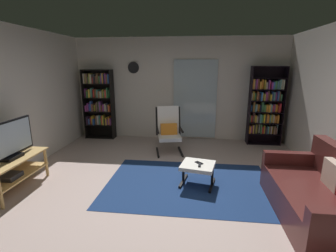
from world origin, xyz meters
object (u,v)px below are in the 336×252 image
(bookshelf_near_tv, at_px, (99,101))
(leather_sofa, at_px, (322,196))
(wall_clock, at_px, (133,68))
(lounge_armchair, at_px, (169,129))
(television, at_px, (9,141))
(bookshelf_near_sofa, at_px, (265,107))
(ottoman, at_px, (198,168))
(tv_stand, at_px, (13,170))
(tv_remote, at_px, (200,165))
(cell_phone, at_px, (199,163))

(bookshelf_near_tv, relative_size, leather_sofa, 1.04)
(leather_sofa, height_order, wall_clock, wall_clock)
(lounge_armchair, height_order, wall_clock, wall_clock)
(television, xyz_separation_m, leather_sofa, (4.41, -0.23, -0.49))
(bookshelf_near_sofa, bearing_deg, lounge_armchair, -159.41)
(leather_sofa, xyz_separation_m, lounge_armchair, (-2.21, 2.26, 0.23))
(television, xyz_separation_m, bookshelf_near_sofa, (4.46, 2.87, 0.13))
(television, relative_size, ottoman, 1.63)
(lounge_armchair, bearing_deg, ottoman, -66.82)
(bookshelf_near_tv, height_order, wall_clock, wall_clock)
(bookshelf_near_tv, bearing_deg, ottoman, -42.77)
(tv_stand, relative_size, tv_remote, 7.97)
(tv_stand, height_order, tv_remote, tv_stand)
(bookshelf_near_sofa, xyz_separation_m, wall_clock, (-3.29, 0.20, 0.91))
(tv_stand, height_order, wall_clock, wall_clock)
(bookshelf_near_sofa, bearing_deg, tv_stand, -147.09)
(tv_stand, relative_size, lounge_armchair, 1.12)
(television, relative_size, wall_clock, 3.40)
(leather_sofa, xyz_separation_m, tv_remote, (-1.53, 0.68, 0.06))
(leather_sofa, relative_size, tv_remote, 12.05)
(lounge_armchair, xyz_separation_m, cell_phone, (0.67, -1.48, -0.17))
(bookshelf_near_tv, height_order, tv_remote, bookshelf_near_tv)
(tv_stand, height_order, television, television)
(bookshelf_near_tv, bearing_deg, cell_phone, -42.20)
(tv_stand, bearing_deg, ottoman, 10.38)
(television, bearing_deg, tv_remote, 8.72)
(television, height_order, cell_phone, television)
(cell_phone, relative_size, wall_clock, 0.48)
(bookshelf_near_tv, relative_size, bookshelf_near_sofa, 0.95)
(television, xyz_separation_m, cell_phone, (2.87, 0.54, -0.44))
(wall_clock, bearing_deg, tv_remote, -57.01)
(leather_sofa, relative_size, lounge_armchair, 1.70)
(tv_remote, xyz_separation_m, cell_phone, (-0.01, 0.09, -0.00))
(bookshelf_near_sofa, bearing_deg, cell_phone, -124.28)
(bookshelf_near_sofa, height_order, wall_clock, wall_clock)
(bookshelf_near_tv, distance_m, tv_remote, 3.66)
(ottoman, height_order, tv_remote, tv_remote)
(television, xyz_separation_m, wall_clock, (1.18, 3.07, 1.05))
(wall_clock, bearing_deg, cell_phone, -56.18)
(tv_remote, bearing_deg, bookshelf_near_tv, 139.49)
(bookshelf_near_sofa, relative_size, lounge_armchair, 1.85)
(lounge_armchair, bearing_deg, bookshelf_near_sofa, 20.59)
(lounge_armchair, relative_size, ottoman, 1.69)
(cell_phone, bearing_deg, bookshelf_near_sofa, 12.31)
(lounge_armchair, bearing_deg, leather_sofa, -45.64)
(tv_remote, xyz_separation_m, wall_clock, (-1.70, 2.62, 1.48))
(bookshelf_near_tv, bearing_deg, lounge_armchair, -24.53)
(bookshelf_near_sofa, relative_size, cell_phone, 13.53)
(television, bearing_deg, bookshelf_near_sofa, 32.75)
(bookshelf_near_tv, height_order, lounge_armchair, bookshelf_near_tv)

